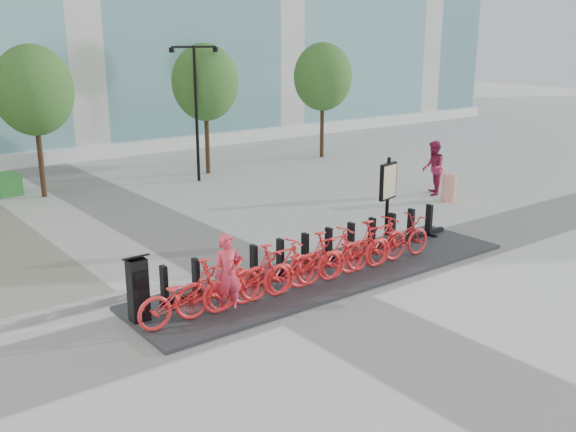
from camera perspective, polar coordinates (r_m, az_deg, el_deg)
ground at (r=13.83m, az=0.50°, el=-6.80°), size 120.00×120.00×0.00m
tree_1 at (r=23.04m, az=-21.68°, el=10.32°), size 2.60×2.60×5.10m
tree_2 at (r=25.62m, az=-7.37°, el=11.68°), size 2.60×2.60×5.10m
tree_3 at (r=29.10m, az=3.11°, el=12.23°), size 2.60×2.60×5.10m
streetlamp at (r=24.29m, az=-8.19°, el=10.37°), size 2.00×0.20×5.00m
dock_pad at (r=14.81m, az=3.77°, el=-5.13°), size 9.60×2.40×0.08m
dock_rail_posts at (r=15.03m, az=2.78°, el=-2.92°), size 8.02×0.50×0.85m
bike_0 at (r=12.25m, az=-9.05°, el=-6.99°), size 2.00×0.70×1.05m
bike_1 at (r=12.56m, az=-6.16°, el=-6.02°), size 1.94×0.55×1.16m
bike_2 at (r=12.94m, az=-3.43°, el=-5.57°), size 2.00×0.70×1.05m
bike_3 at (r=13.31m, az=-0.86°, el=-4.67°), size 1.94×0.55×1.16m
bike_4 at (r=13.74m, az=1.56°, el=-4.26°), size 2.00×0.70×1.05m
bike_5 at (r=14.16m, az=3.83°, el=-3.43°), size 1.94×0.55×1.16m
bike_6 at (r=14.64m, az=5.95°, el=-3.08°), size 2.00×0.70×1.05m
bike_7 at (r=15.11m, az=7.94°, el=-2.32°), size 1.94×0.55×1.16m
bike_8 at (r=15.63m, az=9.80°, el=-2.02°), size 2.00×0.70×1.05m
kiosk at (r=12.44m, az=-13.19°, el=-6.27°), size 0.41×0.35×1.34m
worker_red at (r=12.58m, az=-5.35°, el=-5.20°), size 0.67×0.51×1.64m
pedestrian at (r=22.70m, az=12.78°, el=4.18°), size 1.15×1.14×1.87m
construction_barrel at (r=22.01m, az=14.12°, el=2.49°), size 0.61×0.61×0.93m
map_sign at (r=17.48m, az=8.90°, el=2.77°), size 0.72×0.27×2.19m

